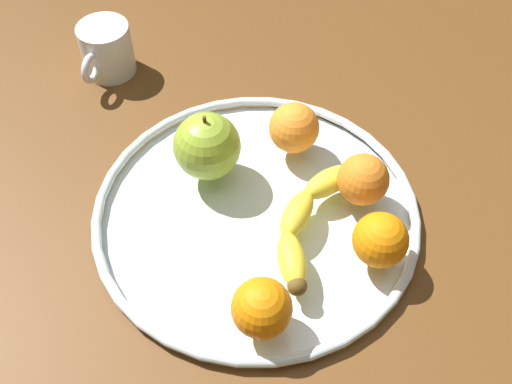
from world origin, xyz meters
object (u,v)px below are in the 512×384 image
Objects in this scene: orange_back_right at (262,308)px; orange_center at (363,179)px; banana at (306,220)px; fruit_bowl at (256,212)px; orange_back_left at (294,128)px; orange_front_right at (380,240)px; apple at (207,146)px; ambient_mug at (106,50)px.

orange_center is at bearing 161.18° from orange_back_right.
banana is 3.19× the size of orange_back_right.
fruit_bowl is 6.13× the size of orange_back_left.
orange_back_left reaches higher than orange_center.
orange_back_left is at bearing -151.81° from banana.
fruit_bowl is 13.29cm from orange_center.
orange_front_right and orange_back_right have the same top height.
orange_center is at bearing 115.03° from fruit_bowl.
banana is 8.45cm from orange_center.
ambient_mug is at bearing -125.90° from apple.
orange_back_right is (18.21, 12.29, -0.99)cm from apple.
apple reaches higher than banana.
orange_center is (-1.21, 18.91, -1.03)cm from apple.
apple is (-4.15, -7.43, 5.01)cm from fruit_bowl.
orange_back_left is at bearing 74.48° from ambient_mug.
orange_front_right is 48.63cm from ambient_mug.
orange_back_left is at bearing -135.62° from orange_front_right.
fruit_bowl is 11.90cm from orange_back_left.
orange_back_right is 0.58× the size of ambient_mug.
orange_front_right is at bearing 88.32° from banana.
orange_center is (5.70, 9.86, -0.11)cm from orange_back_left.
orange_center is at bearing -156.68° from orange_front_right.
banana is 2.21× the size of apple.
banana is at bearing -38.29° from orange_center.
ambient_mug is (-8.38, -30.17, -1.18)cm from orange_back_left.
fruit_bowl is at bearing -93.22° from banana.
banana is at bearing 79.71° from fruit_bowl.
apple is at bearing -52.66° from orange_back_left.
banana is at bearing 68.93° from apple.
orange_front_right is 0.98× the size of orange_back_right.
orange_back_left is 18.92cm from orange_front_right.
apple is at bearing -104.00° from banana.
orange_center reaches higher than fruit_bowl.
fruit_bowl is 15.41cm from orange_back_right.
orange_center is at bearing 148.78° from banana.
orange_front_right is (13.52, 13.23, -0.11)cm from orange_back_left.
apple is at bearing 54.10° from ambient_mug.
orange_center is 20.51cm from orange_back_right.
orange_center is 42.45cm from ambient_mug.
banana is at bearing 173.47° from orange_back_right.
ambient_mug is (-21.90, -43.41, -1.07)cm from orange_front_right.
fruit_bowl is 6.34× the size of orange_center.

